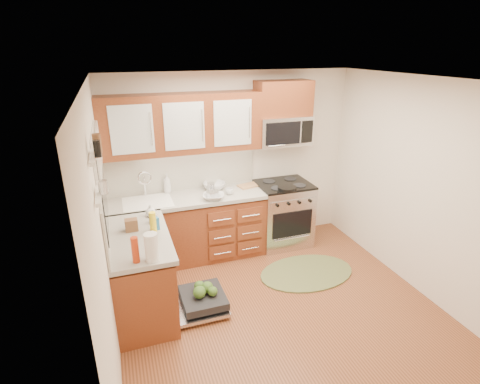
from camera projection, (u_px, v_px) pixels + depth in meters
name	position (u px, v px, depth m)	size (l,w,h in m)	color
floor	(280.00, 309.00, 4.26)	(3.50, 3.50, 0.00)	brown
ceiling	(291.00, 81.00, 3.35)	(3.50, 3.50, 0.00)	white
wall_back	(232.00, 162.00, 5.35)	(3.50, 0.04, 2.50)	silver
wall_front	(409.00, 319.00, 2.26)	(3.50, 0.04, 2.50)	silver
wall_left	(103.00, 235.00, 3.28)	(0.04, 3.50, 2.50)	silver
wall_right	(422.00, 189.00, 4.33)	(0.04, 3.50, 2.50)	silver
base_cabinet_back	(189.00, 230.00, 5.16)	(2.05, 0.60, 0.85)	maroon
base_cabinet_left	(142.00, 276.00, 4.13)	(0.60, 1.25, 0.85)	maroon
countertop_back	(188.00, 198.00, 4.98)	(2.07, 0.64, 0.05)	#A39F95
countertop_left	(138.00, 238.00, 3.96)	(0.64, 1.27, 0.05)	#A39F95
backsplash_back	(182.00, 170.00, 5.13)	(2.05, 0.02, 0.57)	#B4AFA1
backsplash_left	(105.00, 215.00, 3.76)	(0.02, 1.25, 0.57)	#B4AFA1
upper_cabinets	(182.00, 124.00, 4.75)	(2.05, 0.35, 0.75)	maroon
cabinet_over_mw	(283.00, 98.00, 5.08)	(0.76, 0.35, 0.47)	maroon
range	(283.00, 213.00, 5.55)	(0.76, 0.64, 0.95)	silver
microwave	(283.00, 130.00, 5.21)	(0.76, 0.38, 0.40)	silver
sink	(148.00, 211.00, 4.84)	(0.62, 0.50, 0.26)	white
dishwasher	(200.00, 301.00, 4.23)	(0.70, 0.60, 0.20)	silver
window	(101.00, 184.00, 3.61)	(0.03, 1.05, 1.05)	white
window_blind	(99.00, 151.00, 3.50)	(0.02, 0.96, 0.40)	white
shelf_upper	(93.00, 157.00, 2.69)	(0.04, 0.40, 0.03)	white
shelf_lower	(99.00, 196.00, 2.80)	(0.04, 0.40, 0.03)	white
rug	(307.00, 272.00, 4.93)	(1.27, 0.83, 0.02)	#626C3E
skillet	(287.00, 188.00, 5.13)	(0.26, 0.26, 0.05)	black
stock_pot	(213.00, 195.00, 4.90)	(0.18, 0.18, 0.11)	silver
cutting_board	(249.00, 186.00, 5.34)	(0.29, 0.19, 0.02)	tan
canister	(211.00, 188.00, 5.05)	(0.10, 0.10, 0.16)	silver
paper_towel_roll	(151.00, 247.00, 3.45)	(0.13, 0.13, 0.28)	white
mustard_bottle	(153.00, 222.00, 4.00)	(0.07, 0.07, 0.22)	yellow
red_bottle	(135.00, 250.00, 3.43)	(0.07, 0.07, 0.25)	#B3300E
wooden_box	(131.00, 225.00, 4.04)	(0.13, 0.10, 0.13)	brown
blue_carton	(155.00, 224.00, 4.05)	(0.09, 0.05, 0.14)	#256AAD
bowl_a	(213.00, 197.00, 4.89)	(0.28, 0.28, 0.07)	#999999
bowl_b	(214.00, 186.00, 5.22)	(0.31, 0.31, 0.10)	#999999
cup	(229.00, 191.00, 5.04)	(0.11, 0.11, 0.09)	#999999
soap_bottle_a	(167.00, 183.00, 5.07)	(0.10, 0.10, 0.27)	#999999
soap_bottle_b	(153.00, 216.00, 4.21)	(0.08, 0.08, 0.17)	#999999
soap_bottle_c	(150.00, 210.00, 4.37)	(0.12, 0.12, 0.15)	#999999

